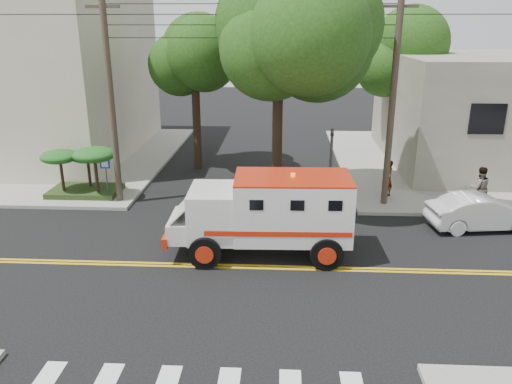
# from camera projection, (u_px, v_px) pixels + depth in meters

# --- Properties ---
(ground) EXTENTS (100.00, 100.00, 0.00)m
(ground) POSITION_uv_depth(u_px,v_px,m) (229.00, 266.00, 16.77)
(ground) COLOR black
(ground) RESTS_ON ground
(sidewalk_ne) EXTENTS (17.00, 17.00, 0.15)m
(sidewalk_ne) POSITION_uv_depth(u_px,v_px,m) (485.00, 164.00, 28.83)
(sidewalk_ne) COLOR gray
(sidewalk_ne) RESTS_ON ground
(sidewalk_nw) EXTENTS (17.00, 17.00, 0.15)m
(sidewalk_nw) POSITION_uv_depth(u_px,v_px,m) (31.00, 157.00, 30.20)
(sidewalk_nw) COLOR gray
(sidewalk_nw) RESTS_ON ground
(utility_pole_left) EXTENTS (0.28, 0.28, 9.00)m
(utility_pole_left) POSITION_uv_depth(u_px,v_px,m) (111.00, 104.00, 21.29)
(utility_pole_left) COLOR #382D23
(utility_pole_left) RESTS_ON ground
(utility_pole_right) EXTENTS (0.28, 0.28, 9.00)m
(utility_pole_right) POSITION_uv_depth(u_px,v_px,m) (392.00, 105.00, 20.87)
(utility_pole_right) COLOR #382D23
(utility_pole_right) RESTS_ON ground
(tree_main) EXTENTS (6.08, 5.70, 9.85)m
(tree_main) POSITION_uv_depth(u_px,v_px,m) (289.00, 38.00, 20.24)
(tree_main) COLOR black
(tree_main) RESTS_ON ground
(tree_left) EXTENTS (4.48, 4.20, 7.70)m
(tree_left) POSITION_uv_depth(u_px,v_px,m) (200.00, 64.00, 26.22)
(tree_left) COLOR black
(tree_left) RESTS_ON ground
(tree_right) EXTENTS (4.80, 4.50, 8.20)m
(tree_right) POSITION_uv_depth(u_px,v_px,m) (405.00, 53.00, 29.29)
(tree_right) COLOR black
(tree_right) RESTS_ON ground
(traffic_signal) EXTENTS (0.15, 0.18, 3.60)m
(traffic_signal) POSITION_uv_depth(u_px,v_px,m) (331.00, 161.00, 21.16)
(traffic_signal) COLOR #3F3F42
(traffic_signal) RESTS_ON ground
(accessibility_sign) EXTENTS (0.45, 0.10, 2.02)m
(accessibility_sign) POSITION_uv_depth(u_px,v_px,m) (106.00, 173.00, 22.48)
(accessibility_sign) COLOR #3F3F42
(accessibility_sign) RESTS_ON ground
(palm_planter) EXTENTS (3.52, 2.63, 2.36)m
(palm_planter) POSITION_uv_depth(u_px,v_px,m) (82.00, 164.00, 22.88)
(palm_planter) COLOR #1E3314
(palm_planter) RESTS_ON sidewalk_nw
(armored_truck) EXTENTS (6.38, 2.72, 2.87)m
(armored_truck) POSITION_uv_depth(u_px,v_px,m) (268.00, 211.00, 17.17)
(armored_truck) COLOR silver
(armored_truck) RESTS_ON ground
(parked_sedan) EXTENTS (4.38, 2.04, 1.39)m
(parked_sedan) POSITION_uv_depth(u_px,v_px,m) (482.00, 212.00, 19.65)
(parked_sedan) COLOR silver
(parked_sedan) RESTS_ON ground
(pedestrian_a) EXTENTS (0.75, 0.72, 1.73)m
(pedestrian_a) POSITION_uv_depth(u_px,v_px,m) (387.00, 179.00, 22.84)
(pedestrian_a) COLOR gray
(pedestrian_a) RESTS_ON sidewalk_ne
(pedestrian_b) EXTENTS (0.93, 0.73, 1.87)m
(pedestrian_b) POSITION_uv_depth(u_px,v_px,m) (479.00, 188.00, 21.32)
(pedestrian_b) COLOR gray
(pedestrian_b) RESTS_ON sidewalk_ne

